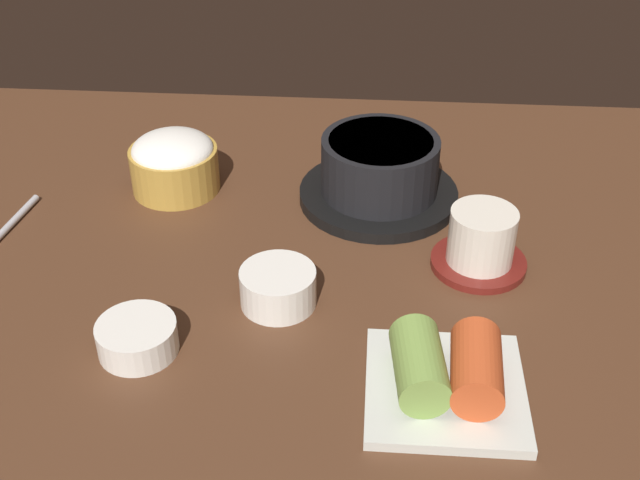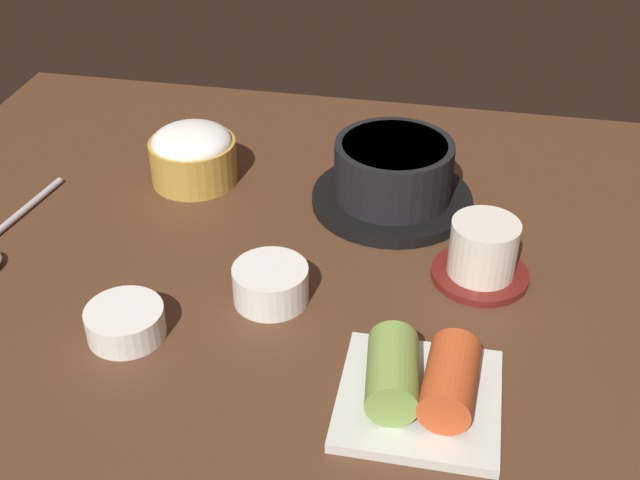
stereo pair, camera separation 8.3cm
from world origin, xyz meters
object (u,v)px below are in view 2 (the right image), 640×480
tea_cup_with_saucer (483,253)px  banchan_cup_center (271,283)px  rice_bowl (193,154)px  kimchi_plate (420,385)px  stone_pot (393,176)px  side_bowl_near (125,321)px

tea_cup_with_saucer → banchan_cup_center: (-19.92, -7.48, -1.07)cm
rice_bowl → kimchi_plate: 43.60cm
stone_pot → side_bowl_near: 34.65cm
kimchi_plate → side_bowl_near: 27.61cm
rice_bowl → banchan_cup_center: rice_bowl is taller
banchan_cup_center → tea_cup_with_saucer: bearing=20.6°
stone_pot → rice_bowl: bearing=178.1°
stone_pot → banchan_cup_center: 21.83cm
kimchi_plate → side_bowl_near: kimchi_plate is taller
tea_cup_with_saucer → side_bowl_near: bearing=-154.6°
kimchi_plate → tea_cup_with_saucer: bearing=76.7°
kimchi_plate → rice_bowl: bearing=133.6°
rice_bowl → tea_cup_with_saucer: size_ratio=1.04×
rice_bowl → banchan_cup_center: 25.12cm
tea_cup_with_saucer → kimchi_plate: 19.13cm
kimchi_plate → banchan_cup_center: bearing=144.4°
side_bowl_near → rice_bowl: bearing=95.5°
rice_bowl → kimchi_plate: size_ratio=0.76×
stone_pot → side_bowl_near: (-21.28, -27.26, -2.09)cm
rice_bowl → side_bowl_near: (2.69, -28.06, -1.98)cm
tea_cup_with_saucer → side_bowl_near: (-31.78, -15.12, -1.47)cm
rice_bowl → side_bowl_near: bearing=-84.5°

